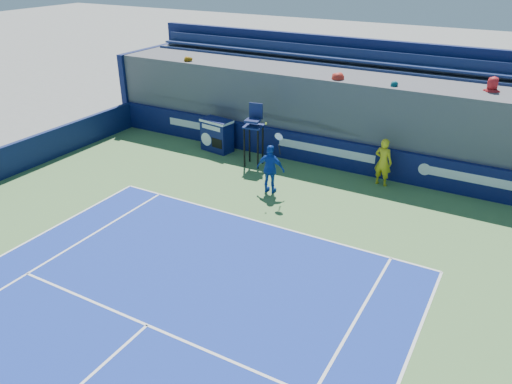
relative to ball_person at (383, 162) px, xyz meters
The scene contains 6 objects.
ball_person is the anchor object (origin of this frame).
back_hoarding 2.52m from the ball_person, 166.23° to the left, with size 20.40×0.21×1.20m.
match_clock 7.11m from the ball_person, behind, with size 1.41×0.90×1.40m.
umpire_chair 5.05m from the ball_person, behind, with size 0.80×0.80×2.48m.
tennis_player 4.11m from the ball_person, 141.94° to the right, with size 1.07×0.53×2.57m.
stadium_seating 3.71m from the ball_person, 132.65° to the left, with size 21.00×4.05×4.40m.
Camera 1 is at (6.56, -0.16, 7.79)m, focal length 35.00 mm.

